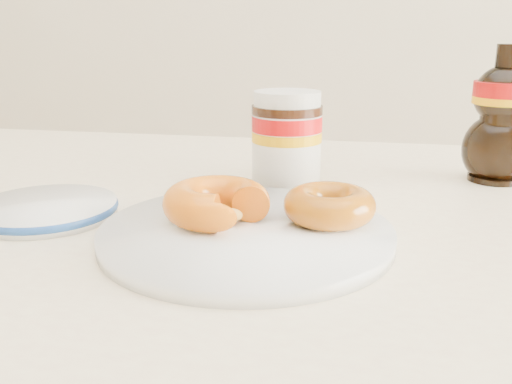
% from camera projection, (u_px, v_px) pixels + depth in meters
% --- Properties ---
extents(dining_table, '(1.40, 0.90, 0.75)m').
position_uv_depth(dining_table, '(303.00, 289.00, 0.64)').
color(dining_table, '#FFEFC2').
rests_on(dining_table, ground).
extents(plate, '(0.29, 0.29, 0.01)m').
position_uv_depth(plate, '(246.00, 233.00, 0.56)').
color(plate, white).
rests_on(plate, dining_table).
extents(donut_bitten, '(0.11, 0.11, 0.04)m').
position_uv_depth(donut_bitten, '(217.00, 202.00, 0.57)').
color(donut_bitten, '#D7630C').
rests_on(donut_bitten, plate).
extents(donut_whole, '(0.11, 0.11, 0.03)m').
position_uv_depth(donut_whole, '(329.00, 205.00, 0.57)').
color(donut_whole, '#A45D0A').
rests_on(donut_whole, plate).
extents(nutella_jar, '(0.09, 0.09, 0.12)m').
position_uv_depth(nutella_jar, '(287.00, 137.00, 0.72)').
color(nutella_jar, white).
rests_on(nutella_jar, dining_table).
extents(syrup_bottle, '(0.11, 0.09, 0.18)m').
position_uv_depth(syrup_bottle, '(501.00, 114.00, 0.75)').
color(syrup_bottle, black).
rests_on(syrup_bottle, dining_table).
extents(dark_jar, '(0.05, 0.05, 0.08)m').
position_uv_depth(dark_jar, '(295.00, 151.00, 0.78)').
color(dark_jar, black).
rests_on(dark_jar, dining_table).
extents(blue_rim_saucer, '(0.16, 0.16, 0.02)m').
position_uv_depth(blue_rim_saucer, '(46.00, 209.00, 0.63)').
color(blue_rim_saucer, white).
rests_on(blue_rim_saucer, dining_table).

